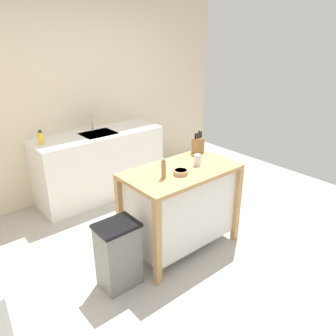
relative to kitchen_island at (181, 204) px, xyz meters
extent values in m
plane|color=#ADA8A0|center=(-0.20, -0.14, -0.50)|extent=(5.94, 5.94, 0.00)
cube|color=beige|center=(-0.20, 1.95, 0.80)|extent=(4.94, 0.10, 2.60)
cube|color=tan|center=(0.00, 0.00, 0.37)|extent=(1.15, 0.65, 0.04)
cube|color=white|center=(0.00, 0.00, -0.02)|extent=(1.05, 0.55, 0.74)
cube|color=tan|center=(-0.54, -0.30, -0.07)|extent=(0.06, 0.06, 0.84)
cube|color=tan|center=(0.54, -0.30, -0.07)|extent=(0.06, 0.06, 0.84)
cube|color=tan|center=(-0.54, 0.30, -0.07)|extent=(0.06, 0.06, 0.84)
cube|color=tan|center=(0.54, 0.30, -0.07)|extent=(0.06, 0.06, 0.84)
cube|color=olive|center=(0.45, 0.23, 0.47)|extent=(0.11, 0.09, 0.17)
cylinder|color=black|center=(0.41, 0.23, 0.59)|extent=(0.02, 0.02, 0.06)
cylinder|color=black|center=(0.44, 0.23, 0.59)|extent=(0.02, 0.02, 0.06)
cylinder|color=black|center=(0.47, 0.23, 0.60)|extent=(0.02, 0.02, 0.08)
cylinder|color=black|center=(0.50, 0.23, 0.59)|extent=(0.02, 0.02, 0.07)
cylinder|color=tan|center=(-0.08, -0.09, 0.41)|extent=(0.14, 0.14, 0.04)
cylinder|color=brown|center=(-0.08, -0.09, 0.43)|extent=(0.12, 0.12, 0.01)
cylinder|color=silver|center=(0.20, -0.02, 0.45)|extent=(0.07, 0.07, 0.11)
cylinder|color=#9E7042|center=(-0.26, -0.04, 0.47)|extent=(0.04, 0.04, 0.17)
sphere|color=#99999E|center=(-0.26, -0.04, 0.57)|extent=(0.03, 0.03, 0.03)
cube|color=slate|center=(-0.81, -0.08, -0.20)|extent=(0.34, 0.26, 0.60)
cube|color=black|center=(-0.81, -0.08, 0.12)|extent=(0.36, 0.28, 0.03)
cube|color=white|center=(-0.03, 1.60, -0.05)|extent=(1.71, 0.60, 0.89)
cube|color=silver|center=(-0.03, 1.58, 0.38)|extent=(0.44, 0.36, 0.03)
cylinder|color=#B7BCC1|center=(-0.03, 1.74, 0.51)|extent=(0.02, 0.02, 0.22)
cylinder|color=yellow|center=(-0.76, 1.62, 0.47)|extent=(0.06, 0.06, 0.14)
cylinder|color=black|center=(-0.76, 1.62, 0.55)|extent=(0.04, 0.04, 0.02)
camera|label=1|loc=(-2.02, -2.19, 1.65)|focal=35.39mm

